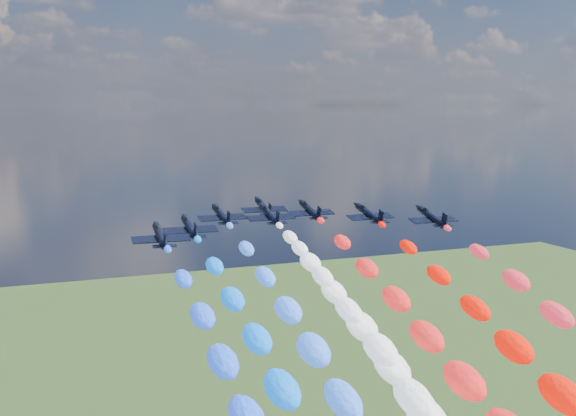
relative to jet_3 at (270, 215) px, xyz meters
name	(u,v)px	position (x,y,z in m)	size (l,w,h in m)	color
jet_0	(160,236)	(-23.69, -14.46, 0.00)	(8.95, 12.01, 2.65)	black
jet_1	(190,227)	(-17.33, -8.04, 0.00)	(8.95, 12.01, 2.65)	black
jet_2	(222,215)	(-8.38, 3.25, 0.00)	(8.95, 12.01, 2.65)	black
jet_3	(270,215)	(0.00, 0.00, 0.00)	(8.95, 12.01, 2.65)	black
jet_4	(264,207)	(2.54, 10.46, 0.00)	(8.95, 12.01, 2.65)	black
jet_5	(310,210)	(9.34, 2.66, 0.00)	(8.95, 12.01, 2.65)	black
jet_6	(369,214)	(17.67, -5.89, 0.00)	(8.95, 12.01, 2.65)	black
jet_7	(432,217)	(26.48, -13.57, 0.00)	(8.95, 12.01, 2.65)	black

